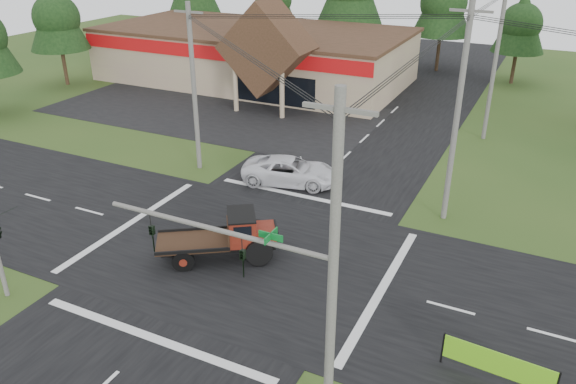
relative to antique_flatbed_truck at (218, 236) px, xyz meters
The scene contains 16 objects.
ground 1.71m from the antique_flatbed_truck, 46.66° to the left, with size 120.00×120.00×0.00m, color #2B481A.
road_ns 1.70m from the antique_flatbed_truck, 46.66° to the left, with size 12.00×120.00×0.02m, color black.
road_ew 1.70m from the antique_flatbed_truck, 46.66° to the left, with size 120.00×12.00×0.02m, color black.
parking_apron 23.88m from the antique_flatbed_truck, 123.47° to the left, with size 28.00×14.00×0.02m, color black.
cvs_building 33.93m from the antique_flatbed_truck, 116.00° to the left, with size 30.40×18.20×9.19m.
traffic_signal_mast 9.93m from the antique_flatbed_truck, 44.73° to the right, with size 8.12×0.24×7.00m.
utility_pole_nr 11.54m from the antique_flatbed_truck, 38.34° to the right, with size 2.00×0.30×11.00m.
utility_pole_nw 12.16m from the antique_flatbed_truck, 128.80° to the left, with size 2.00×0.30×10.50m.
utility_pole_ne 13.40m from the antique_flatbed_truck, 45.16° to the left, with size 2.00×0.30×11.50m.
utility_pole_n 24.97m from the antique_flatbed_truck, 68.87° to the left, with size 2.00×0.30×11.20m.
tree_row_d 43.35m from the antique_flatbed_truck, 88.87° to the left, with size 6.16×6.16×11.11m.
tree_row_e 42.12m from the antique_flatbed_truck, 77.79° to the left, with size 5.04×5.04×9.09m.
tree_side_w 37.92m from the antique_flatbed_truck, 146.15° to the left, with size 5.60×5.60×10.10m.
antique_flatbed_truck is the anchor object (origin of this frame).
roadside_banner 13.35m from the antique_flatbed_truck, 11.49° to the right, with size 3.92×0.11×1.34m, color #66B618, non-canonical shape.
white_pickup 9.36m from the antique_flatbed_truck, 94.38° to the left, with size 2.69×5.84×1.62m, color silver.
Camera 1 is at (12.24, -20.15, 14.56)m, focal length 35.00 mm.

